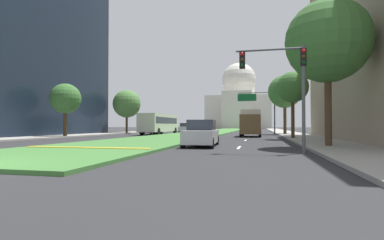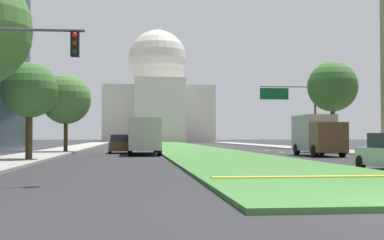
# 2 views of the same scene
# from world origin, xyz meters

# --- Properties ---
(ground_plane) EXTENTS (287.87, 287.87, 0.00)m
(ground_plane) POSITION_xyz_m (0.00, 65.42, 0.00)
(ground_plane) COLOR #2B2B2D
(grass_median) EXTENTS (8.01, 117.76, 0.14)m
(grass_median) POSITION_xyz_m (0.00, 58.88, 0.07)
(grass_median) COLOR #427A38
(grass_median) RESTS_ON ground_plane
(median_curb_nose) EXTENTS (7.21, 0.50, 0.04)m
(median_curb_nose) POSITION_xyz_m (0.00, 7.42, 0.16)
(median_curb_nose) COLOR gold
(median_curb_nose) RESTS_ON grass_median
(lane_dashes_right) EXTENTS (0.16, 76.86, 0.01)m
(lane_dashes_right) POSITION_xyz_m (7.77, 46.44, 0.00)
(lane_dashes_right) COLOR silver
(lane_dashes_right) RESTS_ON ground_plane
(sidewalk_left) EXTENTS (4.00, 117.76, 0.15)m
(sidewalk_left) POSITION_xyz_m (-13.53, 52.34, 0.07)
(sidewalk_left) COLOR #9E9991
(sidewalk_left) RESTS_ON ground_plane
(sidewalk_right) EXTENTS (4.00, 117.76, 0.15)m
(sidewalk_right) POSITION_xyz_m (13.53, 52.34, 0.07)
(sidewalk_right) COLOR #9E9991
(sidewalk_right) RESTS_ON ground_plane
(capitol_building) EXTENTS (28.05, 25.91, 30.57)m
(capitol_building) POSITION_xyz_m (0.00, 130.14, 11.75)
(capitol_building) COLOR silver
(capitol_building) RESTS_ON ground_plane
(traffic_light_near_right) EXTENTS (3.34, 0.35, 5.20)m
(traffic_light_near_right) POSITION_xyz_m (10.19, 8.15, 3.80)
(traffic_light_near_right) COLOR #515456
(traffic_light_near_right) RESTS_ON ground_plane
(overhead_guide_sign) EXTENTS (5.57, 0.20, 6.50)m
(overhead_guide_sign) POSITION_xyz_m (9.16, 39.30, 4.65)
(overhead_guide_sign) COLOR #515456
(overhead_guide_sign) RESTS_ON ground_plane
(street_tree_right_near) EXTENTS (4.90, 4.90, 8.78)m
(street_tree_right_near) POSITION_xyz_m (12.95, 12.08, 6.31)
(street_tree_right_near) COLOR #4C3823
(street_tree_right_near) RESTS_ON ground_plane
(street_tree_left_mid) EXTENTS (3.45, 3.45, 6.12)m
(street_tree_left_mid) POSITION_xyz_m (-12.62, 23.19, 4.36)
(street_tree_left_mid) COLOR #4C3823
(street_tree_left_mid) RESTS_ON ground_plane
(street_tree_right_mid) EXTENTS (2.97, 2.97, 6.48)m
(street_tree_right_mid) POSITION_xyz_m (12.10, 22.97, 4.95)
(street_tree_right_mid) COLOR #4C3823
(street_tree_right_mid) RESTS_ON ground_plane
(street_tree_left_far) EXTENTS (4.57, 4.57, 7.19)m
(street_tree_left_far) POSITION_xyz_m (-12.38, 38.86, 4.89)
(street_tree_left_far) COLOR #4C3823
(street_tree_left_far) RESTS_ON ground_plane
(street_tree_right_far) EXTENTS (4.78, 4.78, 8.65)m
(street_tree_right_far) POSITION_xyz_m (12.63, 38.37, 6.23)
(street_tree_right_far) COLOR #4C3823
(street_tree_right_far) RESTS_ON ground_plane
(sedan_lead_stopped) EXTENTS (2.14, 4.64, 1.69)m
(sedan_lead_stopped) POSITION_xyz_m (5.36, 11.96, 0.79)
(sedan_lead_stopped) COLOR #BCBCC1
(sedan_lead_stopped) RESTS_ON ground_plane
(sedan_midblock) EXTENTS (2.07, 4.44, 1.66)m
(sedan_midblock) POSITION_xyz_m (-7.46, 37.76, 0.78)
(sedan_midblock) COLOR brown
(sedan_midblock) RESTS_ON ground_plane
(sedan_distant) EXTENTS (2.16, 4.70, 1.81)m
(sedan_distant) POSITION_xyz_m (-5.45, 51.11, 0.84)
(sedan_distant) COLOR silver
(sedan_distant) RESTS_ON ground_plane
(box_truck_delivery) EXTENTS (2.40, 6.40, 3.20)m
(box_truck_delivery) POSITION_xyz_m (8.00, 29.65, 1.68)
(box_truck_delivery) COLOR brown
(box_truck_delivery) RESTS_ON ground_plane
(city_bus) EXTENTS (2.62, 11.00, 2.95)m
(city_bus) POSITION_xyz_m (-5.36, 34.93, 1.77)
(city_bus) COLOR beige
(city_bus) RESTS_ON ground_plane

